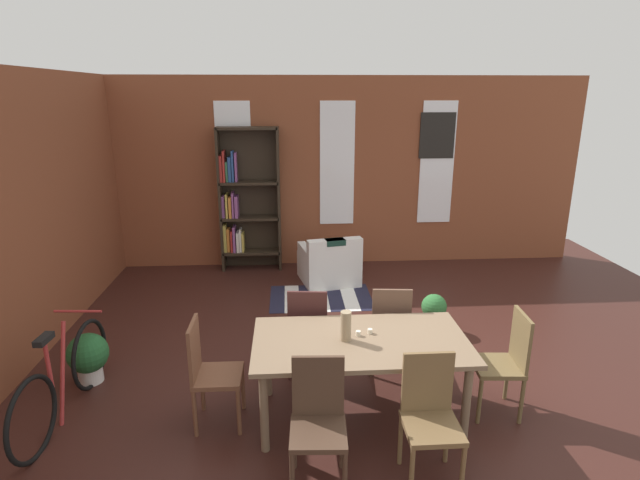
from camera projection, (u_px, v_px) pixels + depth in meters
ground_plane at (371, 380)px, 4.96m from camera, size 9.36×9.36×0.00m
back_wall_brick at (337, 173)px, 8.02m from camera, size 7.95×0.12×3.01m
window_pane_0 at (235, 165)px, 7.81m from camera, size 0.55×0.02×1.96m
window_pane_1 at (337, 164)px, 7.91m from camera, size 0.55×0.02×1.96m
window_pane_2 at (437, 163)px, 8.02m from camera, size 0.55×0.02×1.96m
dining_table at (360, 348)px, 4.22m from camera, size 1.82×0.97×0.75m
vase_on_table at (346, 326)px, 4.15m from camera, size 0.09×0.09×0.26m
tealight_candle_0 at (358, 333)px, 4.25m from camera, size 0.04×0.04×0.04m
tealight_candle_1 at (370, 331)px, 4.29m from camera, size 0.04×0.04×0.04m
dining_chair_far_right at (390, 326)px, 4.97m from camera, size 0.44×0.44×0.95m
dining_chair_far_left at (308, 328)px, 4.92m from camera, size 0.44×0.44×0.95m
dining_chair_near_right at (430, 414)px, 3.61m from camera, size 0.40×0.40×0.95m
dining_chair_near_left at (318, 419)px, 3.56m from camera, size 0.42×0.42×0.95m
dining_chair_head_right at (506, 360)px, 4.34m from camera, size 0.43×0.43×0.95m
dining_chair_head_left at (209, 370)px, 4.18m from camera, size 0.40×0.40×0.95m
bookshelf_tall at (244, 201)px, 7.81m from camera, size 0.95×0.30×2.26m
armchair_white at (329, 264)px, 7.45m from camera, size 0.94×0.94×0.75m
bicycle_second at (64, 381)px, 4.32m from camera, size 0.44×1.68×0.89m
potted_plant_by_shelf at (434, 311)px, 5.92m from camera, size 0.30×0.30×0.46m
potted_plant_corner at (88, 356)px, 4.85m from camera, size 0.39×0.39×0.51m
striped_rug at (321, 298)px, 6.93m from camera, size 1.41×0.95×0.01m
framed_picture at (437, 136)px, 7.88m from camera, size 0.56×0.03×0.72m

